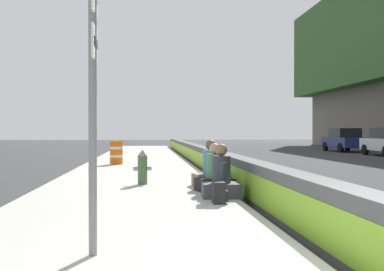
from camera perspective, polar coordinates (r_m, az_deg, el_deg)
The scene contains 8 objects.
route_sign_post at distance 5.33m, azimuth -11.70°, elevation 8.58°, with size 0.44×0.09×3.60m.
fire_hydrant at distance 12.21m, azimuth -5.92°, elevation -3.71°, with size 0.26×0.46×0.88m.
seated_person_foreground at distance 9.79m, azimuth 3.52°, elevation -5.38°, with size 0.70×0.81×1.09m.
seated_person_middle at distance 10.80m, azimuth 2.69°, elevation -4.85°, with size 0.81×0.89×1.08m.
seated_person_rear at distance 11.75m, azimuth 2.23°, elevation -4.33°, with size 0.79×0.90×1.13m.
backpack at distance 8.99m, azimuth 3.27°, elevation -6.84°, with size 0.32×0.28×0.40m.
construction_barrel at distance 19.78m, azimuth -9.01°, elevation -2.01°, with size 0.54×0.54×0.95m.
parked_car_far at distance 36.64m, azimuth 17.69°, elevation -0.49°, with size 4.50×1.95×1.71m.
Camera 1 is at (-4.13, 2.27, 1.48)m, focal length 44.78 mm.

